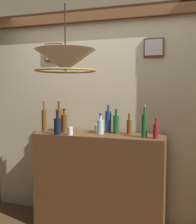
% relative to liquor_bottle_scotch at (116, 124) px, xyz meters
% --- Properties ---
extents(panelled_rear_partition, '(3.09, 0.15, 2.82)m').
position_rel_liquor_bottle_scotch_xyz_m(panelled_rear_partition, '(-0.17, 0.20, 0.27)').
color(panelled_rear_partition, beige).
rests_on(panelled_rear_partition, ground).
extents(bar_shelf_unit, '(1.45, 0.43, 1.09)m').
position_rel_liquor_bottle_scotch_xyz_m(bar_shelf_unit, '(-0.17, -0.10, -0.66)').
color(bar_shelf_unit, brown).
rests_on(bar_shelf_unit, ground).
extents(liquor_bottle_scotch, '(0.07, 0.07, 0.28)m').
position_rel_liquor_bottle_scotch_xyz_m(liquor_bottle_scotch, '(0.00, 0.00, 0.00)').
color(liquor_bottle_scotch, '#174D23').
rests_on(liquor_bottle_scotch, bar_shelf_unit).
extents(liquor_bottle_port, '(0.08, 0.08, 0.35)m').
position_rel_liquor_bottle_scotch_xyz_m(liquor_bottle_port, '(-0.71, 0.01, 0.03)').
color(liquor_bottle_port, brown).
rests_on(liquor_bottle_port, bar_shelf_unit).
extents(liquor_bottle_gin, '(0.06, 0.06, 0.36)m').
position_rel_liquor_bottle_scotch_xyz_m(liquor_bottle_gin, '(-0.85, -0.11, 0.03)').
color(liquor_bottle_gin, brown).
rests_on(liquor_bottle_gin, bar_shelf_unit).
extents(liquor_bottle_whiskey, '(0.06, 0.06, 0.33)m').
position_rel_liquor_bottle_scotch_xyz_m(liquor_bottle_whiskey, '(0.34, -0.16, 0.02)').
color(liquor_bottle_whiskey, '#1A5423').
rests_on(liquor_bottle_whiskey, bar_shelf_unit).
extents(liquor_bottle_tequila, '(0.05, 0.05, 0.24)m').
position_rel_liquor_bottle_scotch_xyz_m(liquor_bottle_tequila, '(0.15, 0.00, -0.02)').
color(liquor_bottle_tequila, brown).
rests_on(liquor_bottle_tequila, bar_shelf_unit).
extents(liquor_bottle_sherry, '(0.08, 0.08, 0.23)m').
position_rel_liquor_bottle_scotch_xyz_m(liquor_bottle_sherry, '(-0.16, -0.08, -0.03)').
color(liquor_bottle_sherry, '#A1D2D5').
rests_on(liquor_bottle_sherry, bar_shelf_unit).
extents(liquor_bottle_mezcal, '(0.07, 0.07, 0.32)m').
position_rel_liquor_bottle_scotch_xyz_m(liquor_bottle_mezcal, '(-0.10, 0.03, 0.02)').
color(liquor_bottle_mezcal, navy).
rests_on(liquor_bottle_mezcal, bar_shelf_unit).
extents(liquor_bottle_rum, '(0.06, 0.06, 0.21)m').
position_rel_liquor_bottle_scotch_xyz_m(liquor_bottle_rum, '(0.46, -0.19, -0.03)').
color(liquor_bottle_rum, maroon).
rests_on(liquor_bottle_rum, bar_shelf_unit).
extents(liquor_bottle_brandy, '(0.08, 0.08, 0.26)m').
position_rel_liquor_bottle_scotch_xyz_m(liquor_bottle_brandy, '(-0.60, -0.27, -0.01)').
color(liquor_bottle_brandy, black).
rests_on(liquor_bottle_brandy, bar_shelf_unit).
extents(liquor_bottle_bourbon, '(0.08, 0.08, 0.27)m').
position_rel_liquor_bottle_scotch_xyz_m(liquor_bottle_bourbon, '(-0.58, -0.13, -0.00)').
color(liquor_bottle_bourbon, '#593414').
rests_on(liquor_bottle_bourbon, bar_shelf_unit).
extents(glass_tumbler_rocks, '(0.08, 0.08, 0.09)m').
position_rel_liquor_bottle_scotch_xyz_m(glass_tumbler_rocks, '(-0.22, 0.02, -0.07)').
color(glass_tumbler_rocks, silver).
rests_on(glass_tumbler_rocks, bar_shelf_unit).
extents(glass_tumbler_highball, '(0.06, 0.06, 0.09)m').
position_rel_liquor_bottle_scotch_xyz_m(glass_tumbler_highball, '(-0.45, -0.27, -0.07)').
color(glass_tumbler_highball, silver).
rests_on(glass_tumbler_highball, bar_shelf_unit).
extents(pendant_lamp, '(0.51, 0.51, 0.56)m').
position_rel_liquor_bottle_scotch_xyz_m(pendant_lamp, '(-0.22, -0.86, 0.62)').
color(pendant_lamp, '#EFE5C6').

